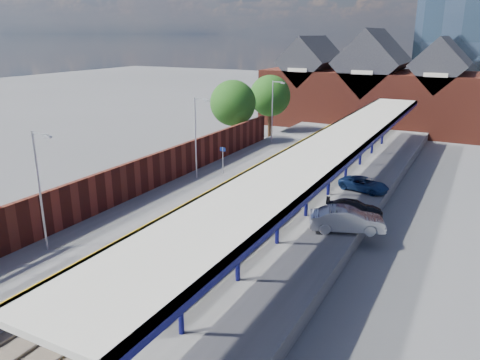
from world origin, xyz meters
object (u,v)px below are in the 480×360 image
(parked_car_dark, at_px, (354,208))
(parked_car_blue, at_px, (364,184))
(lamp_post_d, at_px, (273,108))
(lamp_post_c, at_px, (197,133))
(lamp_post_b, at_px, (41,184))
(train, at_px, (330,146))
(platform_sign, at_px, (223,156))
(parked_car_silver, at_px, (347,220))

(parked_car_dark, bearing_deg, parked_car_blue, -8.05)
(lamp_post_d, height_order, parked_car_blue, lamp_post_d)
(lamp_post_c, bearing_deg, lamp_post_b, -90.00)
(lamp_post_d, distance_m, parked_car_blue, 18.93)
(lamp_post_c, bearing_deg, train, 57.75)
(lamp_post_b, distance_m, lamp_post_d, 32.00)
(lamp_post_d, relative_size, platform_sign, 2.80)
(lamp_post_b, bearing_deg, train, 74.56)
(lamp_post_c, bearing_deg, parked_car_silver, -19.91)
(lamp_post_b, bearing_deg, platform_sign, 85.67)
(lamp_post_c, xyz_separation_m, lamp_post_d, (0.00, 16.00, 0.00))
(lamp_post_d, xyz_separation_m, platform_sign, (1.36, -14.00, -2.30))
(train, distance_m, platform_sign, 12.32)
(lamp_post_d, xyz_separation_m, parked_car_dark, (14.30, -18.49, -3.43))
(lamp_post_d, bearing_deg, parked_car_silver, -55.61)
(train, height_order, platform_sign, platform_sign)
(platform_sign, bearing_deg, parked_car_dark, -19.13)
(train, relative_size, lamp_post_d, 9.42)
(lamp_post_b, relative_size, platform_sign, 2.80)
(lamp_post_d, bearing_deg, train, -24.33)
(lamp_post_c, distance_m, parked_car_dark, 14.91)
(platform_sign, bearing_deg, lamp_post_d, 95.56)
(platform_sign, relative_size, parked_car_silver, 0.53)
(train, height_order, lamp_post_d, lamp_post_d)
(lamp_post_c, relative_size, parked_car_blue, 1.79)
(train, bearing_deg, parked_car_silver, -69.28)
(lamp_post_b, height_order, lamp_post_d, same)
(lamp_post_b, bearing_deg, parked_car_blue, 54.82)
(parked_car_dark, bearing_deg, platform_sign, 55.79)
(parked_car_silver, bearing_deg, platform_sign, 39.39)
(lamp_post_c, height_order, parked_car_dark, lamp_post_c)
(parked_car_silver, bearing_deg, lamp_post_d, 12.64)
(parked_car_blue, bearing_deg, lamp_post_d, 59.18)
(train, bearing_deg, lamp_post_d, 155.67)
(parked_car_dark, bearing_deg, train, 8.24)
(platform_sign, distance_m, parked_car_blue, 12.34)
(lamp_post_b, bearing_deg, parked_car_dark, 43.39)
(parked_car_silver, relative_size, parked_car_dark, 1.22)
(train, xyz_separation_m, lamp_post_c, (-7.86, -12.45, 2.87))
(lamp_post_d, relative_size, parked_car_blue, 1.79)
(platform_sign, distance_m, parked_car_silver, 15.10)
(train, bearing_deg, parked_car_blue, -58.02)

